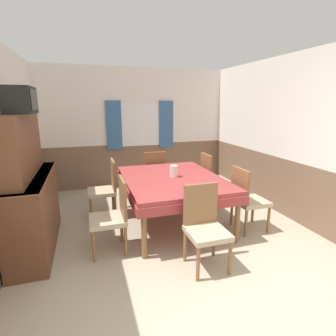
% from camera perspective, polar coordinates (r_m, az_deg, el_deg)
% --- Properties ---
extents(ground_plane, '(16.00, 16.00, 0.00)m').
position_cam_1_polar(ground_plane, '(2.63, 14.66, -31.14)').
color(ground_plane, tan).
extents(wall_back, '(4.45, 0.10, 2.60)m').
position_cam_1_polar(wall_back, '(5.95, -6.94, 8.61)').
color(wall_back, white).
rests_on(wall_back, ground_plane).
extents(wall_left, '(0.05, 4.67, 2.60)m').
position_cam_1_polar(wall_left, '(3.83, -31.97, 3.62)').
color(wall_left, white).
rests_on(wall_left, ground_plane).
extents(wall_right, '(0.05, 4.67, 2.60)m').
position_cam_1_polar(wall_right, '(4.85, 23.03, 6.37)').
color(wall_right, white).
rests_on(wall_right, ground_plane).
extents(dining_table, '(1.47, 1.89, 0.74)m').
position_cam_1_polar(dining_table, '(4.04, 0.95, -3.36)').
color(dining_table, '#9E3838').
rests_on(dining_table, ground_plane).
extents(chair_left_near, '(0.44, 0.44, 0.95)m').
position_cam_1_polar(chair_left_near, '(3.39, -11.83, -9.69)').
color(chair_left_near, brown).
rests_on(chair_left_near, ground_plane).
extents(chair_left_far, '(0.44, 0.44, 0.95)m').
position_cam_1_polar(chair_left_far, '(4.44, -13.34, -4.03)').
color(chair_left_far, brown).
rests_on(chair_left_far, ground_plane).
extents(chair_head_window, '(0.44, 0.44, 0.95)m').
position_cam_1_polar(chair_head_window, '(5.16, -3.17, -1.12)').
color(chair_head_window, brown).
rests_on(chair_head_window, ground_plane).
extents(chair_right_far, '(0.44, 0.44, 0.95)m').
position_cam_1_polar(chair_right_far, '(4.94, 9.54, -2.00)').
color(chair_right_far, brown).
rests_on(chair_right_far, ground_plane).
extents(chair_right_near, '(0.44, 0.44, 0.95)m').
position_cam_1_polar(chair_right_near, '(4.02, 16.78, -6.15)').
color(chair_right_near, brown).
rests_on(chair_right_near, ground_plane).
extents(chair_head_near, '(0.44, 0.44, 0.95)m').
position_cam_1_polar(chair_head_near, '(3.08, 7.99, -12.03)').
color(chair_head_near, brown).
rests_on(chair_head_near, ground_plane).
extents(sideboard, '(0.46, 1.55, 1.73)m').
position_cam_1_polar(sideboard, '(3.73, -27.79, -5.11)').
color(sideboard, brown).
rests_on(sideboard, ground_plane).
extents(tv, '(0.29, 0.51, 0.29)m').
position_cam_1_polar(tv, '(3.40, -29.52, 12.75)').
color(tv, black).
rests_on(tv, sideboard).
extents(vase, '(0.12, 0.12, 0.18)m').
position_cam_1_polar(vase, '(4.01, 1.24, -0.69)').
color(vase, silver).
rests_on(vase, dining_table).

